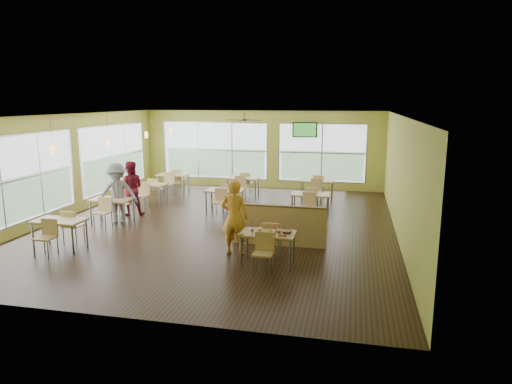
{
  "coord_description": "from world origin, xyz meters",
  "views": [
    {
      "loc": [
        3.8,
        -12.5,
        3.61
      ],
      "look_at": [
        1.24,
        -0.77,
        1.19
      ],
      "focal_mm": 32.0,
      "sensor_mm": 36.0,
      "label": 1
    }
  ],
  "objects_px": {
    "man_plaid": "(234,217)",
    "main_table": "(268,238)",
    "food_basket": "(287,232)",
    "half_wall_divider": "(279,225)"
  },
  "relations": [
    {
      "from": "main_table",
      "to": "half_wall_divider",
      "type": "bearing_deg",
      "value": 90.0
    },
    {
      "from": "main_table",
      "to": "food_basket",
      "type": "bearing_deg",
      "value": 7.42
    },
    {
      "from": "half_wall_divider",
      "to": "food_basket",
      "type": "bearing_deg",
      "value": -73.85
    },
    {
      "from": "main_table",
      "to": "half_wall_divider",
      "type": "height_order",
      "value": "half_wall_divider"
    },
    {
      "from": "half_wall_divider",
      "to": "main_table",
      "type": "bearing_deg",
      "value": -90.0
    },
    {
      "from": "half_wall_divider",
      "to": "food_basket",
      "type": "xyz_separation_m",
      "value": [
        0.4,
        -1.4,
        0.26
      ]
    },
    {
      "from": "main_table",
      "to": "man_plaid",
      "type": "bearing_deg",
      "value": 148.84
    },
    {
      "from": "food_basket",
      "to": "half_wall_divider",
      "type": "bearing_deg",
      "value": 106.15
    },
    {
      "from": "food_basket",
      "to": "man_plaid",
      "type": "bearing_deg",
      "value": 159.28
    },
    {
      "from": "man_plaid",
      "to": "main_table",
      "type": "bearing_deg",
      "value": 149.54
    }
  ]
}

